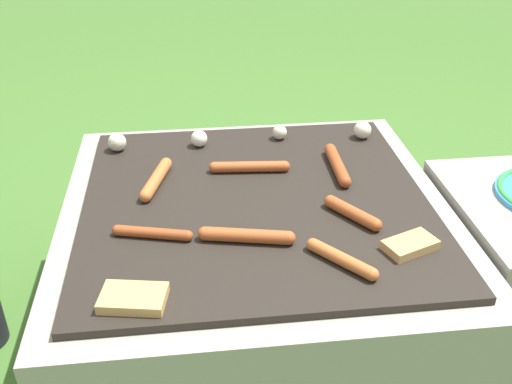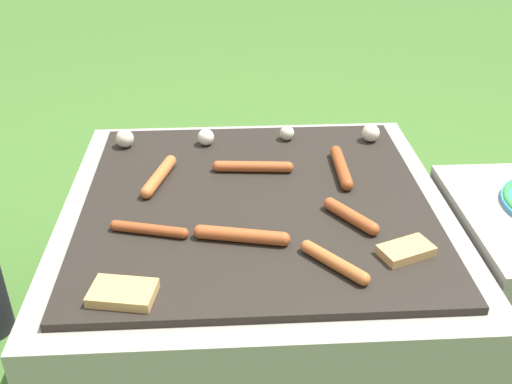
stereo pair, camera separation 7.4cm
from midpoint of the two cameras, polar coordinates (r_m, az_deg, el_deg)
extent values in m
plane|color=#3D6628|center=(1.69, 1.30, -13.71)|extent=(14.00, 14.00, 0.00)
cube|color=gray|center=(1.55, 1.39, -8.06)|extent=(0.92, 0.92, 0.43)
cube|color=black|center=(1.42, 1.51, -1.03)|extent=(0.81, 0.81, 0.02)
cylinder|color=#A34C23|center=(1.26, 0.29, -4.17)|extent=(0.18, 0.07, 0.03)
sphere|color=#A34C23|center=(1.25, 4.32, -4.52)|extent=(0.03, 0.03, 0.03)
sphere|color=#A34C23|center=(1.28, -3.67, -3.81)|extent=(0.03, 0.03, 0.03)
cylinder|color=#B7602D|center=(1.49, -7.81, 1.50)|extent=(0.08, 0.17, 0.03)
sphere|color=#B7602D|center=(1.56, -6.78, 2.94)|extent=(0.03, 0.03, 0.03)
sphere|color=#B7602D|center=(1.43, -8.93, -0.09)|extent=(0.03, 0.03, 0.03)
cylinder|color=#B7602D|center=(1.20, 9.23, -6.63)|extent=(0.11, 0.13, 0.03)
sphere|color=#B7602D|center=(1.17, 12.01, -8.13)|extent=(0.03, 0.03, 0.03)
sphere|color=#B7602D|center=(1.24, 6.60, -5.21)|extent=(0.03, 0.03, 0.03)
cylinder|color=#A34C23|center=(1.35, 10.57, -2.28)|extent=(0.10, 0.12, 0.03)
sphere|color=#A34C23|center=(1.31, 12.66, -3.48)|extent=(0.03, 0.03, 0.03)
sphere|color=#A34C23|center=(1.38, 8.59, -1.14)|extent=(0.03, 0.03, 0.03)
cylinder|color=#A34C23|center=(1.52, 1.09, 2.41)|extent=(0.18, 0.04, 0.03)
sphere|color=#A34C23|center=(1.53, 4.46, 2.36)|extent=(0.03, 0.03, 0.03)
sphere|color=#A34C23|center=(1.53, -2.27, 2.45)|extent=(0.03, 0.03, 0.03)
cylinder|color=#93421E|center=(1.54, 9.49, 2.33)|extent=(0.03, 0.18, 0.03)
sphere|color=#93421E|center=(1.62, 8.92, 3.83)|extent=(0.03, 0.03, 0.03)
sphere|color=#93421E|center=(1.46, 10.12, 0.68)|extent=(0.03, 0.03, 0.03)
cylinder|color=#93421E|center=(1.30, -8.55, -3.56)|extent=(0.16, 0.06, 0.02)
sphere|color=#93421E|center=(1.33, -11.70, -3.15)|extent=(0.02, 0.02, 0.02)
sphere|color=#93421E|center=(1.28, -5.27, -3.97)|extent=(0.02, 0.02, 0.02)
cube|color=tan|center=(1.27, 15.74, -5.41)|extent=(0.12, 0.10, 0.02)
cube|color=tan|center=(1.14, -10.73, -9.46)|extent=(0.13, 0.10, 0.02)
sphere|color=beige|center=(1.68, -11.15, 5.00)|extent=(0.05, 0.05, 0.05)
sphere|color=silver|center=(1.66, -3.52, 5.23)|extent=(0.05, 0.05, 0.05)
sphere|color=beige|center=(1.69, 4.22, 5.62)|extent=(0.04, 0.04, 0.04)
sphere|color=beige|center=(1.72, 12.10, 5.51)|extent=(0.05, 0.05, 0.05)
camera|label=1|loc=(0.04, -88.48, 0.90)|focal=42.00mm
camera|label=2|loc=(0.04, 91.52, -0.90)|focal=42.00mm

